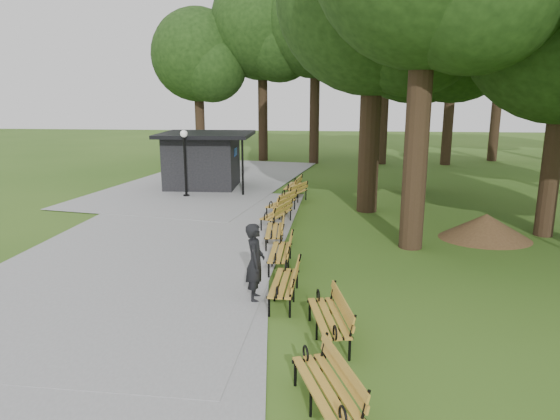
# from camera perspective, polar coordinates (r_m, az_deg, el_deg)

# --- Properties ---
(ground) EXTENTS (100.00, 100.00, 0.00)m
(ground) POSITION_cam_1_polar(r_m,az_deg,el_deg) (12.72, -0.55, -8.07)
(ground) COLOR #305418
(ground) RESTS_ON ground
(path) EXTENTS (12.00, 38.00, 0.06)m
(path) POSITION_cam_1_polar(r_m,az_deg,el_deg) (16.33, -13.59, -3.47)
(path) COLOR gray
(path) RESTS_ON ground
(person) EXTENTS (0.49, 0.69, 1.80)m
(person) POSITION_cam_1_polar(r_m,az_deg,el_deg) (11.33, -2.83, -5.96)
(person) COLOR black
(person) RESTS_ON ground
(kiosk) EXTENTS (4.43, 3.87, 2.72)m
(kiosk) POSITION_cam_1_polar(r_m,az_deg,el_deg) (25.02, -8.81, 5.59)
(kiosk) COLOR black
(kiosk) RESTS_ON ground
(lamp_post) EXTENTS (0.32, 0.32, 2.99)m
(lamp_post) POSITION_cam_1_polar(r_m,az_deg,el_deg) (22.76, -10.78, 6.82)
(lamp_post) COLOR black
(lamp_post) RESTS_ON ground
(dirt_mound) EXTENTS (2.43, 2.43, 0.82)m
(dirt_mound) POSITION_cam_1_polar(r_m,az_deg,el_deg) (17.45, 22.28, -1.73)
(dirt_mound) COLOR #47301C
(dirt_mound) RESTS_ON ground
(bench_0) EXTENTS (1.24, 2.00, 0.88)m
(bench_0) POSITION_cam_1_polar(r_m,az_deg,el_deg) (7.77, 5.17, -19.41)
(bench_0) COLOR #B08028
(bench_0) RESTS_ON ground
(bench_1) EXTENTS (1.00, 1.99, 0.88)m
(bench_1) POSITION_cam_1_polar(r_m,az_deg,el_deg) (9.81, 5.50, -12.08)
(bench_1) COLOR #B08028
(bench_1) RESTS_ON ground
(bench_2) EXTENTS (0.70, 1.92, 0.88)m
(bench_2) POSITION_cam_1_polar(r_m,az_deg,el_deg) (11.40, 0.46, -8.29)
(bench_2) COLOR #B08028
(bench_2) RESTS_ON ground
(bench_3) EXTENTS (0.66, 1.91, 0.88)m
(bench_3) POSITION_cam_1_polar(r_m,az_deg,el_deg) (13.48, 0.01, -4.83)
(bench_3) COLOR #B08028
(bench_3) RESTS_ON ground
(bench_4) EXTENTS (0.75, 1.93, 0.88)m
(bench_4) POSITION_cam_1_polar(r_m,az_deg,el_deg) (15.56, -0.61, -2.35)
(bench_4) COLOR #B08028
(bench_4) RESTS_ON ground
(bench_5) EXTENTS (1.16, 2.00, 0.88)m
(bench_5) POSITION_cam_1_polar(r_m,az_deg,el_deg) (17.62, -0.41, -0.49)
(bench_5) COLOR #B08028
(bench_5) RESTS_ON ground
(bench_6) EXTENTS (1.23, 2.00, 0.88)m
(bench_6) POSITION_cam_1_polar(r_m,az_deg,el_deg) (19.36, 0.12, 0.76)
(bench_6) COLOR #B08028
(bench_6) RESTS_ON ground
(bench_7) EXTENTS (1.31, 2.00, 0.88)m
(bench_7) POSITION_cam_1_polar(r_m,az_deg,el_deg) (21.36, 1.51, 1.95)
(bench_7) COLOR #B08028
(bench_7) RESTS_ON ground
(bench_8) EXTENTS (0.86, 1.96, 0.88)m
(bench_8) POSITION_cam_1_polar(r_m,az_deg,el_deg) (22.97, 1.47, 2.75)
(bench_8) COLOR #B08028
(bench_8) RESTS_ON ground
(lawn_tree_4) EXTENTS (7.73, 7.73, 11.81)m
(lawn_tree_4) POSITION_cam_1_polar(r_m,az_deg,el_deg) (24.43, 15.69, 20.50)
(lawn_tree_4) COLOR black
(lawn_tree_4) RESTS_ON ground
(tree_backdrop) EXTENTS (36.45, 9.26, 15.99)m
(tree_backdrop) POSITION_cam_1_polar(r_m,az_deg,el_deg) (35.21, 16.17, 18.25)
(tree_backdrop) COLOR black
(tree_backdrop) RESTS_ON ground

